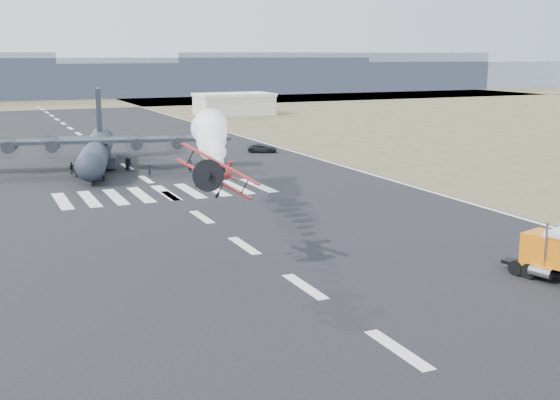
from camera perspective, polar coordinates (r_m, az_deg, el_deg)
ground at (r=40.97m, az=9.58°, el=-11.90°), size 500.00×500.00×0.00m
scrub_far at (r=262.40m, az=-19.59°, el=7.53°), size 500.00×80.00×0.00m
runway_markings at (r=94.88m, az=-10.83°, el=1.65°), size 60.00×260.00×0.01m
ridge_seg_d at (r=291.97m, az=-20.18°, el=9.13°), size 150.00×50.00×13.00m
ridge_seg_e at (r=303.65m, az=-7.71°, el=10.00°), size 150.00×50.00×15.00m
ridge_seg_f at (r=328.05m, az=3.42°, el=10.39°), size 150.00×50.00×17.00m
ridge_seg_g at (r=362.67m, az=12.71°, el=9.94°), size 150.00×50.00×13.00m
hangar_right at (r=193.56m, az=-3.75°, el=7.80°), size 20.50×12.50×5.90m
semi_truck at (r=55.30m, az=21.82°, el=-4.27°), size 4.74×8.59×3.78m
aerobatic_biplane at (r=53.56m, az=-5.07°, el=2.10°), size 6.04×6.26×4.44m
smoke_trail at (r=80.82m, az=-5.70°, el=5.52°), size 11.72×32.18×4.21m
transport_aircraft at (r=105.34m, az=-14.68°, el=4.04°), size 38.20×31.25×11.10m
support_vehicle at (r=119.14m, az=-1.45°, el=4.23°), size 5.48×4.36×1.39m
crew_a at (r=97.47m, az=-10.57°, el=2.40°), size 0.53×0.62×1.58m
crew_b at (r=102.64m, az=-12.30°, el=2.86°), size 1.02×0.97×1.80m
crew_c at (r=103.27m, az=-12.15°, el=2.86°), size 1.10×0.67×1.60m
crew_d at (r=101.68m, az=-16.58°, el=2.51°), size 1.08×0.97×1.66m
crew_e at (r=103.17m, az=-12.32°, el=2.89°), size 1.02×0.95×1.79m
crew_f at (r=98.68m, az=-16.20°, el=2.26°), size 1.46×1.40×1.65m
crew_g at (r=99.54m, az=-7.33°, el=2.76°), size 0.70×0.59×1.82m
crew_h at (r=95.05m, az=-14.24°, el=2.02°), size 0.78×0.94×1.66m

